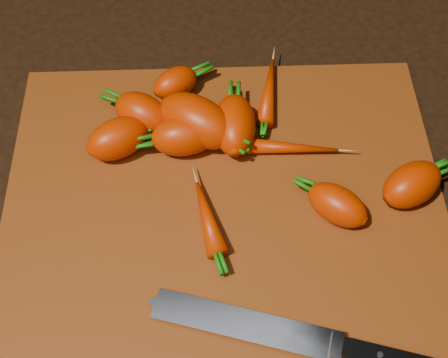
{
  "coord_description": "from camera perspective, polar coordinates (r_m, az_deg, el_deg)",
  "views": [
    {
      "loc": [
        -0.01,
        -0.38,
        0.61
      ],
      "look_at": [
        0.0,
        0.01,
        0.03
      ],
      "focal_mm": 50.0,
      "sensor_mm": 36.0,
      "label": 1
    }
  ],
  "objects": [
    {
      "name": "carrot_3",
      "position": [
        0.74,
        0.96,
        4.99
      ],
      "size": [
        0.05,
        0.09,
        0.05
      ],
      "primitive_type": "ellipsoid",
      "rotation": [
        0.0,
        0.0,
        1.54
      ],
      "color": "red",
      "rests_on": "cutting_board"
    },
    {
      "name": "carrot_8",
      "position": [
        0.74,
        5.68,
        2.88
      ],
      "size": [
        0.13,
        0.03,
        0.02
      ],
      "primitive_type": "ellipsoid",
      "rotation": [
        0.0,
        0.0,
        -0.1
      ],
      "color": "red",
      "rests_on": "cutting_board"
    },
    {
      "name": "carrot_4",
      "position": [
        0.73,
        -3.67,
        3.98
      ],
      "size": [
        0.08,
        0.06,
        0.05
      ],
      "primitive_type": "ellipsoid",
      "rotation": [
        0.0,
        0.0,
        3.27
      ],
      "color": "red",
      "rests_on": "cutting_board"
    },
    {
      "name": "carrot_7",
      "position": [
        0.8,
        4.12,
        8.09
      ],
      "size": [
        0.04,
        0.11,
        0.02
      ],
      "primitive_type": "ellipsoid",
      "rotation": [
        0.0,
        0.0,
        1.4
      ],
      "color": "red",
      "rests_on": "cutting_board"
    },
    {
      "name": "carrot_0",
      "position": [
        0.74,
        -9.71,
        3.67
      ],
      "size": [
        0.09,
        0.08,
        0.05
      ],
      "primitive_type": "ellipsoid",
      "rotation": [
        0.0,
        0.0,
        0.49
      ],
      "color": "red",
      "rests_on": "cutting_board"
    },
    {
      "name": "carrot_1",
      "position": [
        0.76,
        -7.56,
        6.04
      ],
      "size": [
        0.08,
        0.08,
        0.05
      ],
      "primitive_type": "ellipsoid",
      "rotation": [
        0.0,
        0.0,
        2.56
      ],
      "color": "red",
      "rests_on": "cutting_board"
    },
    {
      "name": "carrot_5",
      "position": [
        0.79,
        -4.48,
        8.74
      ],
      "size": [
        0.07,
        0.06,
        0.04
      ],
      "primitive_type": "ellipsoid",
      "rotation": [
        0.0,
        0.0,
        0.57
      ],
      "color": "red",
      "rests_on": "cutting_board"
    },
    {
      "name": "carrot_10",
      "position": [
        0.72,
        16.81,
        -0.47
      ],
      "size": [
        0.09,
        0.08,
        0.05
      ],
      "primitive_type": "ellipsoid",
      "rotation": [
        0.0,
        0.0,
        0.52
      ],
      "color": "red",
      "rests_on": "cutting_board"
    },
    {
      "name": "carrot_9",
      "position": [
        0.68,
        -1.54,
        -3.51
      ],
      "size": [
        0.04,
        0.1,
        0.02
      ],
      "primitive_type": "ellipsoid",
      "rotation": [
        0.0,
        0.0,
        1.8
      ],
      "color": "red",
      "rests_on": "cutting_board"
    },
    {
      "name": "cutting_board",
      "position": [
        0.72,
        0.03,
        -1.73
      ],
      "size": [
        0.5,
        0.4,
        0.01
      ],
      "primitive_type": "cube",
      "color": "#7E330B",
      "rests_on": "ground"
    },
    {
      "name": "carrot_6",
      "position": [
        0.69,
        10.33,
        -2.34
      ],
      "size": [
        0.08,
        0.08,
        0.04
      ],
      "primitive_type": "ellipsoid",
      "rotation": [
        0.0,
        0.0,
        2.47
      ],
      "color": "red",
      "rests_on": "cutting_board"
    },
    {
      "name": "knife",
      "position": [
        0.63,
        3.18,
        -13.43
      ],
      "size": [
        0.29,
        0.11,
        0.02
      ],
      "rotation": [
        0.0,
        0.0,
        -0.29
      ],
      "color": "gray",
      "rests_on": "cutting_board"
    },
    {
      "name": "ground",
      "position": [
        0.73,
        0.03,
        -2.19
      ],
      "size": [
        2.0,
        2.0,
        0.01
      ],
      "primitive_type": "cube",
      "color": "black"
    },
    {
      "name": "carrot_2",
      "position": [
        0.74,
        -2.47,
        5.35
      ],
      "size": [
        0.11,
        0.11,
        0.06
      ],
      "primitive_type": "ellipsoid",
      "rotation": [
        0.0,
        0.0,
        -0.63
      ],
      "color": "red",
      "rests_on": "cutting_board"
    }
  ]
}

